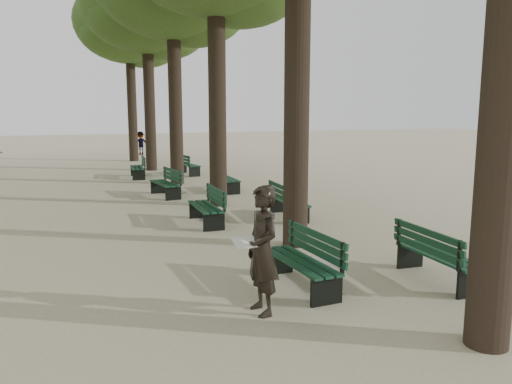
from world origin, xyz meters
name	(u,v)px	position (x,y,z in m)	size (l,w,h in m)	color
ground	(299,305)	(0.00, 0.00, 0.00)	(120.00, 120.00, 0.00)	#B7AB8B
tree_central_4	(146,5)	(1.50, 18.00, 7.65)	(6.00, 6.00, 9.95)	#33261C
tree_central_5	(129,23)	(1.50, 23.00, 7.65)	(6.00, 6.00, 9.95)	#33261C
bench_left_0	(301,272)	(0.37, 0.64, 0.27)	(0.59, 1.81, 0.92)	black
bench_left_1	(206,214)	(0.37, 5.66, 0.27)	(0.68, 1.83, 0.92)	black
bench_left_2	(165,189)	(0.37, 10.15, 0.27)	(0.74, 1.85, 0.92)	black
bench_left_3	(138,172)	(0.37, 15.36, 0.27)	(0.77, 1.85, 0.92)	black
bench_right_0	(439,266)	(2.63, 0.02, 0.27)	(0.73, 1.84, 0.92)	black
bench_right_1	(289,208)	(2.63, 5.52, 0.27)	(0.77, 1.85, 0.92)	black
bench_right_2	(226,184)	(2.63, 10.44, 0.27)	(0.67, 1.83, 0.92)	black
bench_right_3	(188,169)	(2.63, 15.55, 0.27)	(0.78, 1.85, 0.92)	black
man_with_map	(262,250)	(-0.60, -0.03, 0.91)	(0.63, 0.74, 1.82)	black
pedestrian_b	(141,143)	(2.65, 27.18, 0.76)	(0.98, 0.30, 1.52)	#262628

